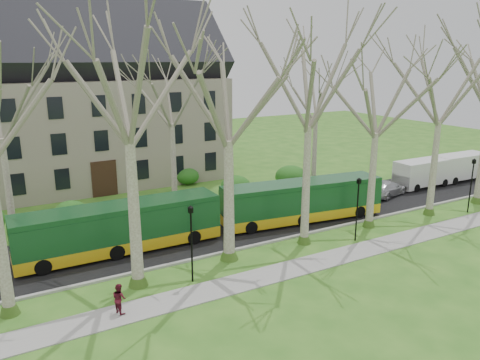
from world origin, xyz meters
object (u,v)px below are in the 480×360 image
bus_follow (303,200)px  van_b (460,167)px  pedestrian_b (119,298)px  sedan (387,188)px  van_a (423,174)px  bus_lead (121,227)px

bus_follow → van_b: bearing=12.3°
van_b → pedestrian_b: bearing=-165.2°
sedan → pedestrian_b: (-26.14, -7.78, 0.06)m
van_a → pedestrian_b: 32.40m
sedan → van_b: 10.53m
bus_lead → van_b: bearing=1.8°
sedan → pedestrian_b: bearing=91.9°
bus_follow → pedestrian_b: size_ratio=8.31×
bus_lead → van_a: bearing=2.3°
bus_lead → pedestrian_b: size_ratio=8.48×
bus_follow → van_b: size_ratio=2.06×
bus_follow → van_a: size_ratio=2.10×
van_a → sedan: bearing=-174.3°
bus_lead → pedestrian_b: 7.69m
van_a → van_b: van_b is taller
bus_follow → van_a: bearing=14.4°
bus_lead → van_a: 29.15m
bus_lead → sedan: (23.94, 0.47, -0.89)m
sedan → van_a: (5.20, 0.43, 0.60)m
van_a → pedestrian_b: size_ratio=3.96×
sedan → van_a: size_ratio=0.80×
bus_lead → pedestrian_b: bus_lead is taller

